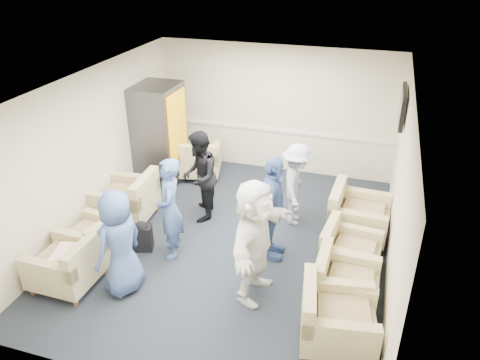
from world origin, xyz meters
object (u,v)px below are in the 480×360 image
(person_front_right, at_px, (254,241))
(armchair_left_mid, at_px, (94,240))
(vending_machine, at_px, (160,135))
(person_back_right, at_px, (296,185))
(armchair_right_midnear, at_px, (342,284))
(person_front_left, at_px, (120,243))
(armchair_left_far, at_px, (129,201))
(person_mid_left, at_px, (170,209))
(armchair_corner, at_px, (198,161))
(person_mid_right, at_px, (272,209))
(armchair_right_far, at_px, (355,217))
(person_back_left, at_px, (199,176))
(armchair_left_near, at_px, (70,265))
(armchair_right_near, at_px, (333,320))
(armchair_right_midfar, at_px, (347,253))

(person_front_right, bearing_deg, armchair_left_mid, 93.85)
(vending_machine, xyz_separation_m, person_back_right, (2.97, -0.79, -0.28))
(armchair_right_midnear, bearing_deg, person_front_left, 102.80)
(armchair_left_mid, distance_m, armchair_right_midnear, 3.87)
(armchair_left_far, distance_m, vending_machine, 1.71)
(armchair_left_far, xyz_separation_m, person_mid_left, (1.17, -0.73, 0.46))
(armchair_corner, height_order, person_mid_right, person_mid_right)
(armchair_left_far, xyz_separation_m, armchair_corner, (0.54, 1.96, -0.02))
(person_front_left, bearing_deg, armchair_left_far, -137.17)
(armchair_right_far, relative_size, person_back_left, 0.60)
(person_back_left, xyz_separation_m, person_front_right, (1.49, -1.72, 0.08))
(armchair_right_midnear, bearing_deg, person_mid_left, 83.46)
(armchair_left_near, xyz_separation_m, armchair_right_far, (3.83, 2.52, 0.03))
(armchair_left_far, bearing_deg, armchair_corner, 161.50)
(armchair_corner, distance_m, person_front_left, 3.72)
(person_mid_left, relative_size, person_back_right, 1.12)
(armchair_corner, bearing_deg, person_front_left, 81.01)
(person_mid_right, height_order, person_front_right, person_front_right)
(person_back_left, bearing_deg, armchair_right_far, 78.77)
(armchair_right_near, bearing_deg, armchair_left_near, 81.45)
(armchair_left_far, xyz_separation_m, person_front_left, (0.86, -1.72, 0.42))
(person_back_left, height_order, person_back_right, person_back_left)
(armchair_left_far, height_order, person_back_right, person_back_right)
(vending_machine, distance_m, person_front_left, 3.45)
(armchair_corner, xyz_separation_m, person_back_left, (0.65, -1.51, 0.46))
(armchair_left_mid, bearing_deg, person_back_right, 134.35)
(armchair_right_near, bearing_deg, person_back_left, 40.20)
(armchair_left_far, xyz_separation_m, armchair_right_near, (3.86, -1.86, -0.02))
(armchair_right_far, distance_m, person_front_right, 2.33)
(armchair_left_near, distance_m, armchair_left_mid, 0.72)
(armchair_left_far, bearing_deg, person_back_right, 102.30)
(armchair_left_mid, distance_m, vending_machine, 2.84)
(vending_machine, xyz_separation_m, person_back_left, (1.30, -1.12, -0.20))
(armchair_left_mid, distance_m, person_front_left, 1.11)
(person_front_left, height_order, person_back_left, person_back_left)
(person_front_right, bearing_deg, person_mid_left, 76.40)
(armchair_left_far, distance_m, person_back_left, 1.35)
(person_back_left, bearing_deg, armchair_right_midnear, 44.77)
(person_front_left, bearing_deg, person_front_right, 120.35)
(armchair_corner, relative_size, person_mid_right, 0.64)
(armchair_right_midnear, bearing_deg, person_back_right, 29.93)
(person_mid_right, bearing_deg, armchair_right_far, -55.41)
(armchair_right_near, height_order, person_front_left, person_front_left)
(person_front_right, bearing_deg, person_back_right, 1.02)
(armchair_left_far, height_order, person_back_left, person_back_left)
(armchair_right_midfar, relative_size, armchair_right_far, 0.91)
(armchair_left_mid, bearing_deg, armchair_left_far, -169.25)
(vending_machine, bearing_deg, armchair_right_far, -13.11)
(armchair_left_near, bearing_deg, armchair_right_far, 124.40)
(armchair_left_far, xyz_separation_m, person_front_right, (2.67, -1.27, 0.53))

